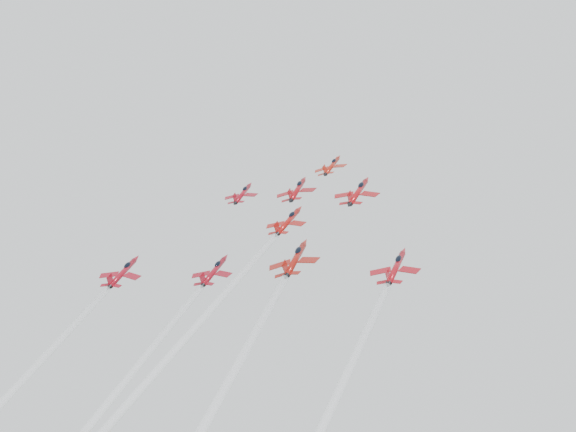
% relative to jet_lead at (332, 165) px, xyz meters
% --- Properties ---
extents(jet_lead, '(8.42, 10.28, 8.05)m').
position_rel_jet_lead_xyz_m(jet_lead, '(0.00, 0.00, 0.00)').
color(jet_lead, '#B31F11').
extents(jet_row2_left, '(8.51, 10.40, 8.14)m').
position_rel_jet_lead_xyz_m(jet_row2_left, '(-19.10, -8.73, -6.74)').
color(jet_row2_left, maroon).
extents(jet_row2_center, '(9.68, 11.83, 9.26)m').
position_rel_jet_lead_xyz_m(jet_row2_center, '(-4.70, -9.36, -7.21)').
color(jet_row2_center, '#A20F15').
extents(jet_row2_right, '(10.09, 12.33, 9.65)m').
position_rel_jet_lead_xyz_m(jet_row2_right, '(10.85, -12.78, -9.85)').
color(jet_row2_right, '#AF1015').
extents(jet_center, '(9.24, 80.44, 62.51)m').
position_rel_jet_lead_xyz_m(jet_center, '(-1.35, -57.26, -44.29)').
color(jet_center, '#AE1410').
extents(jet_rear_left, '(8.55, 74.38, 57.80)m').
position_rel_jet_lead_xyz_m(jet_rear_left, '(-10.04, -69.26, -53.56)').
color(jet_rear_left, maroon).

